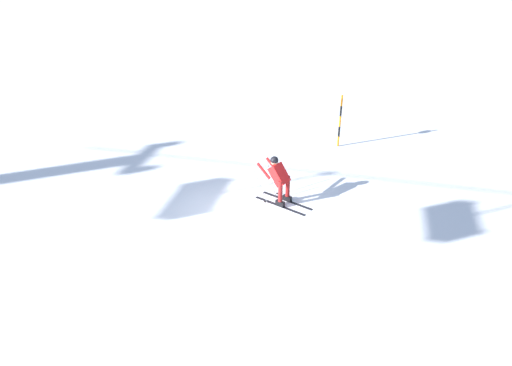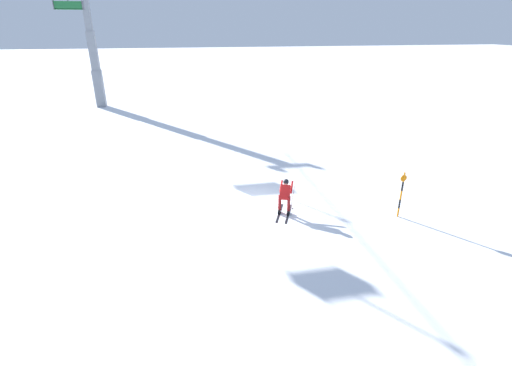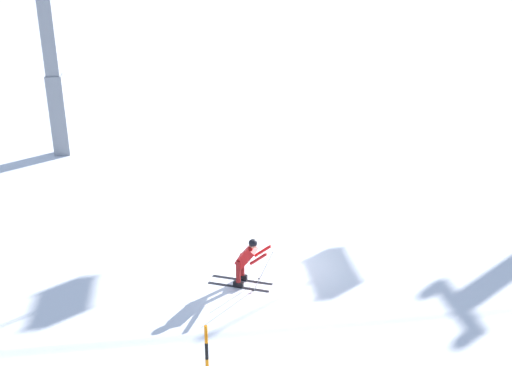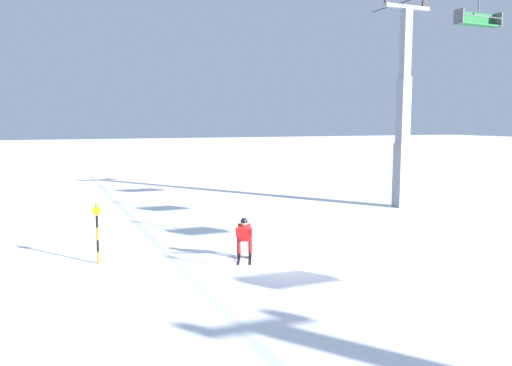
% 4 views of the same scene
% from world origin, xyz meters
% --- Properties ---
extents(ground_plane, '(260.00, 260.00, 0.00)m').
position_xyz_m(ground_plane, '(0.00, 0.00, 0.00)').
color(ground_plane, white).
extents(skier_carving_main, '(1.85, 1.24, 1.61)m').
position_xyz_m(skier_carving_main, '(-1.00, -1.22, 0.85)').
color(skier_carving_main, black).
rests_on(skier_carving_main, ground_plane).
extents(lift_tower_near, '(0.67, 2.86, 11.05)m').
position_xyz_m(lift_tower_near, '(-7.72, 10.63, 4.68)').
color(lift_tower_near, gray).
rests_on(lift_tower_near, ground_plane).
extents(trail_marker_pole, '(0.07, 0.28, 2.01)m').
position_xyz_m(trail_marker_pole, '(-2.39, -5.82, 1.08)').
color(trail_marker_pole, orange).
rests_on(trail_marker_pole, ground_plane).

